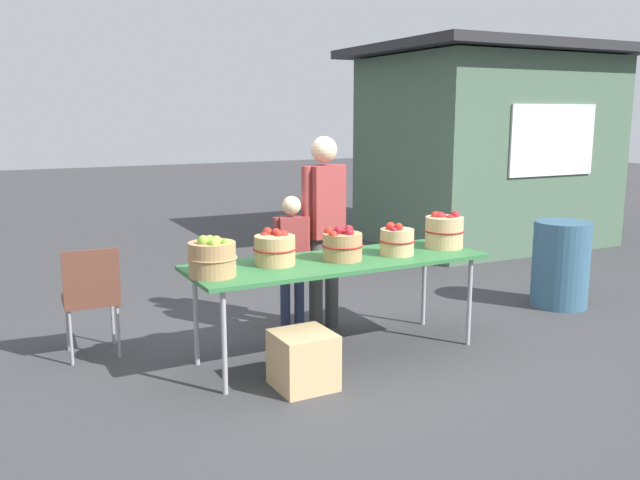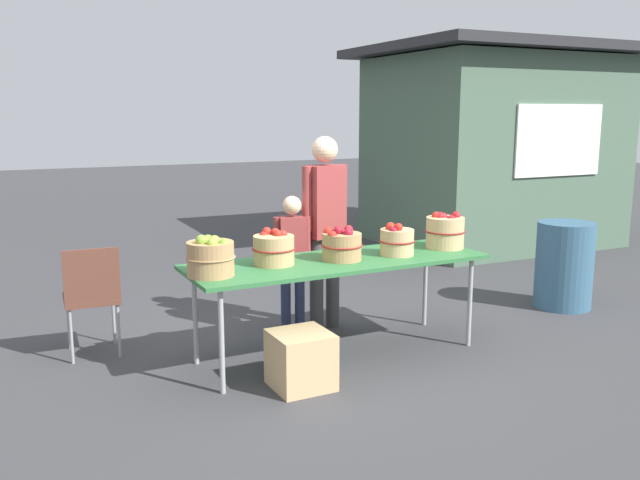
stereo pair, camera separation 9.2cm
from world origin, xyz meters
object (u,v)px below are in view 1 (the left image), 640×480
(vendor_adult, at_px, (324,217))
(trash_barrel, at_px, (561,264))
(apple_basket_green_0, at_px, (212,257))
(apple_basket_red_3, at_px, (444,231))
(apple_basket_red_1, at_px, (342,245))
(market_table, at_px, (339,265))
(child_customer, at_px, (292,254))
(folding_chair, at_px, (91,293))
(apple_basket_red_2, at_px, (397,240))
(produce_crate, at_px, (303,360))
(apple_basket_red_0, at_px, (275,249))

(vendor_adult, bearing_deg, trash_barrel, 161.77)
(apple_basket_green_0, relative_size, apple_basket_red_3, 1.03)
(apple_basket_red_1, bearing_deg, market_table, 127.87)
(market_table, height_order, apple_basket_red_3, apple_basket_red_3)
(child_customer, xyz_separation_m, folding_chair, (-1.57, 0.21, -0.18))
(apple_basket_red_2, bearing_deg, trash_barrel, 6.17)
(apple_basket_red_1, relative_size, apple_basket_red_3, 0.96)
(apple_basket_green_0, distance_m, apple_basket_red_1, 1.03)
(vendor_adult, bearing_deg, apple_basket_red_2, 104.91)
(vendor_adult, bearing_deg, apple_basket_red_1, 66.29)
(apple_basket_red_1, relative_size, vendor_adult, 0.19)
(apple_basket_green_0, height_order, apple_basket_red_3, apple_basket_red_3)
(vendor_adult, relative_size, trash_barrel, 2.00)
(apple_basket_red_1, xyz_separation_m, produce_crate, (-0.54, -0.41, -0.67))
(folding_chair, distance_m, trash_barrel, 4.27)
(vendor_adult, relative_size, child_customer, 1.41)
(apple_basket_red_0, xyz_separation_m, apple_basket_red_3, (1.49, -0.07, 0.02))
(apple_basket_red_3, relative_size, folding_chair, 0.38)
(child_customer, distance_m, produce_crate, 1.22)
(market_table, bearing_deg, apple_basket_red_0, 172.00)
(apple_basket_red_2, xyz_separation_m, vendor_adult, (-0.28, 0.68, 0.11))
(market_table, distance_m, folding_chair, 1.87)
(apple_basket_green_0, distance_m, apple_basket_red_3, 2.01)
(apple_basket_green_0, relative_size, apple_basket_red_0, 1.07)
(apple_basket_green_0, distance_m, vendor_adult, 1.40)
(apple_basket_red_2, distance_m, produce_crate, 1.27)
(apple_basket_red_3, distance_m, folding_chair, 2.81)
(apple_basket_red_0, height_order, apple_basket_red_1, apple_basket_red_0)
(market_table, xyz_separation_m, apple_basket_red_0, (-0.50, 0.07, 0.16))
(market_table, distance_m, child_customer, 0.61)
(apple_basket_green_0, distance_m, folding_chair, 1.16)
(market_table, height_order, child_customer, child_customer)
(apple_basket_red_0, distance_m, produce_crate, 0.84)
(child_customer, relative_size, trash_barrel, 1.43)
(apple_basket_red_3, relative_size, produce_crate, 0.85)
(apple_basket_red_0, relative_size, trash_barrel, 0.39)
(apple_basket_green_0, height_order, produce_crate, apple_basket_green_0)
(apple_basket_green_0, distance_m, produce_crate, 0.93)
(child_customer, bearing_deg, apple_basket_red_3, 164.98)
(apple_basket_red_1, bearing_deg, produce_crate, -142.33)
(apple_basket_red_3, xyz_separation_m, vendor_adult, (-0.78, 0.62, 0.08))
(market_table, height_order, vendor_adult, vendor_adult)
(apple_basket_green_0, relative_size, apple_basket_red_2, 1.20)
(market_table, height_order, apple_basket_red_0, apple_basket_red_0)
(vendor_adult, height_order, folding_chair, vendor_adult)
(produce_crate, bearing_deg, apple_basket_green_0, 142.53)
(apple_basket_red_1, relative_size, trash_barrel, 0.38)
(apple_basket_green_0, xyz_separation_m, apple_basket_red_1, (1.03, 0.04, -0.02))
(apple_basket_red_2, distance_m, vendor_adult, 0.74)
(apple_basket_red_3, height_order, trash_barrel, apple_basket_red_3)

